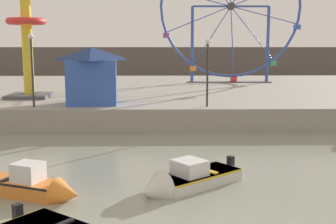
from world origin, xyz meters
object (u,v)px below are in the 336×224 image
(drop_tower_yellow_tower, at_px, (25,5))
(carnival_booth_blue_tent, at_px, (92,74))
(promenade_lamp_near, at_px, (208,62))
(promenade_lamp_far, at_px, (32,60))
(motorboat_pale_grey, at_px, (183,180))
(motorboat_orange_hull, at_px, (32,186))
(ferris_wheel_blue_frame, at_px, (231,9))

(drop_tower_yellow_tower, relative_size, carnival_booth_blue_tent, 4.40)
(promenade_lamp_near, distance_m, promenade_lamp_far, 10.17)
(motorboat_pale_grey, relative_size, promenade_lamp_far, 0.96)
(motorboat_orange_hull, distance_m, drop_tower_yellow_tower, 18.19)
(ferris_wheel_blue_frame, xyz_separation_m, drop_tower_yellow_tower, (-15.52, -11.00, -0.59))
(carnival_booth_blue_tent, distance_m, promenade_lamp_far, 3.62)
(ferris_wheel_blue_frame, distance_m, carnival_booth_blue_tent, 18.55)
(motorboat_orange_hull, relative_size, drop_tower_yellow_tower, 0.26)
(promenade_lamp_far, bearing_deg, motorboat_orange_hull, -75.15)
(motorboat_orange_hull, bearing_deg, carnival_booth_blue_tent, 111.63)
(ferris_wheel_blue_frame, relative_size, promenade_lamp_far, 3.17)
(motorboat_pale_grey, height_order, motorboat_orange_hull, motorboat_orange_hull)
(motorboat_orange_hull, relative_size, promenade_lamp_near, 1.00)
(motorboat_pale_grey, distance_m, drop_tower_yellow_tower, 19.60)
(promenade_lamp_far, bearing_deg, ferris_wheel_blue_frame, 48.27)
(motorboat_pale_grey, xyz_separation_m, drop_tower_yellow_tower, (-9.71, 15.40, 7.26))
(carnival_booth_blue_tent, relative_size, promenade_lamp_near, 0.88)
(motorboat_pale_grey, xyz_separation_m, promenade_lamp_far, (-8.15, 10.76, 3.82))
(motorboat_pale_grey, relative_size, carnival_booth_blue_tent, 1.17)
(motorboat_pale_grey, relative_size, motorboat_orange_hull, 1.03)
(motorboat_orange_hull, distance_m, promenade_lamp_near, 14.00)
(carnival_booth_blue_tent, bearing_deg, ferris_wheel_blue_frame, 48.67)
(motorboat_pale_grey, height_order, promenade_lamp_far, promenade_lamp_far)
(carnival_booth_blue_tent, bearing_deg, promenade_lamp_far, -162.09)
(drop_tower_yellow_tower, bearing_deg, promenade_lamp_far, -71.40)
(ferris_wheel_blue_frame, xyz_separation_m, promenade_lamp_near, (-3.79, -15.57, -4.18))
(motorboat_pale_grey, distance_m, motorboat_orange_hull, 5.16)
(ferris_wheel_blue_frame, height_order, carnival_booth_blue_tent, ferris_wheel_blue_frame)
(motorboat_orange_hull, height_order, ferris_wheel_blue_frame, ferris_wheel_blue_frame)
(motorboat_orange_hull, xyz_separation_m, ferris_wheel_blue_frame, (10.93, 27.07, 7.79))
(drop_tower_yellow_tower, xyz_separation_m, carnival_booth_blue_tent, (4.80, -3.31, -4.37))
(motorboat_orange_hull, relative_size, ferris_wheel_blue_frame, 0.29)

